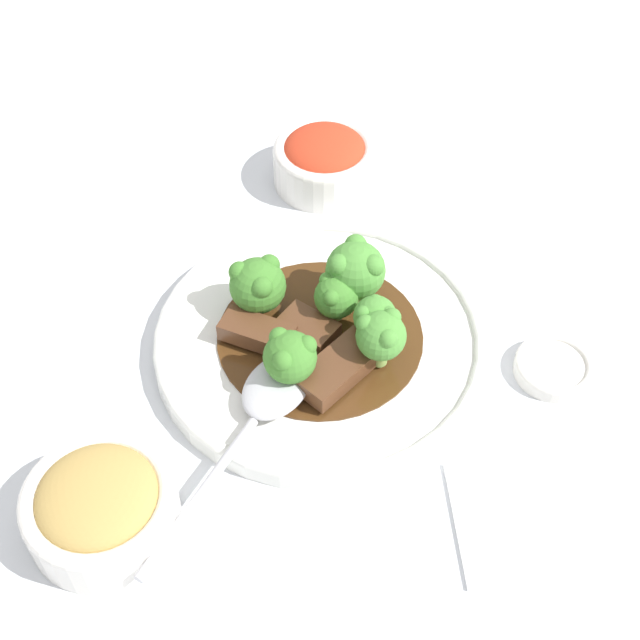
% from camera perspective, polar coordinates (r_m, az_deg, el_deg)
% --- Properties ---
extents(ground_plane, '(4.00, 4.00, 0.00)m').
position_cam_1_polar(ground_plane, '(0.71, 0.00, -1.80)').
color(ground_plane, silver).
extents(main_plate, '(0.26, 0.26, 0.02)m').
position_cam_1_polar(main_plate, '(0.70, 0.00, -1.29)').
color(main_plate, white).
rests_on(main_plate, ground_plane).
extents(beef_strip_0, '(0.04, 0.06, 0.02)m').
position_cam_1_polar(beef_strip_0, '(0.69, -4.03, -0.80)').
color(beef_strip_0, '#56331E').
rests_on(beef_strip_0, main_plate).
extents(beef_strip_1, '(0.05, 0.05, 0.01)m').
position_cam_1_polar(beef_strip_1, '(0.69, -0.78, -0.45)').
color(beef_strip_1, '#56331E').
rests_on(beef_strip_1, main_plate).
extents(beef_strip_2, '(0.08, 0.07, 0.02)m').
position_cam_1_polar(beef_strip_2, '(0.66, 1.35, -2.96)').
color(beef_strip_2, '#56331E').
rests_on(beef_strip_2, main_plate).
extents(broccoli_floret_0, '(0.03, 0.03, 0.04)m').
position_cam_1_polar(broccoli_floret_0, '(0.67, 3.54, 0.22)').
color(broccoli_floret_0, '#8EB756').
rests_on(broccoli_floret_0, main_plate).
extents(broccoli_floret_1, '(0.04, 0.04, 0.05)m').
position_cam_1_polar(broccoli_floret_1, '(0.64, -1.94, -2.35)').
color(broccoli_floret_1, '#7FA84C').
rests_on(broccoli_floret_1, main_plate).
extents(broccoli_floret_2, '(0.04, 0.04, 0.05)m').
position_cam_1_polar(broccoli_floret_2, '(0.70, -4.01, 2.28)').
color(broccoli_floret_2, '#7FA84C').
rests_on(broccoli_floret_2, main_plate).
extents(broccoli_floret_3, '(0.05, 0.05, 0.06)m').
position_cam_1_polar(broccoli_floret_3, '(0.70, 2.29, 3.24)').
color(broccoli_floret_3, '#7FA84C').
rests_on(broccoli_floret_3, main_plate).
extents(broccoli_floret_4, '(0.03, 0.03, 0.04)m').
position_cam_1_polar(broccoli_floret_4, '(0.69, 1.05, 1.55)').
color(broccoli_floret_4, '#8EB756').
rests_on(broccoli_floret_4, main_plate).
extents(broccoli_floret_5, '(0.04, 0.04, 0.05)m').
position_cam_1_polar(broccoli_floret_5, '(0.65, 3.93, -0.98)').
color(broccoli_floret_5, '#8EB756').
rests_on(broccoli_floret_5, main_plate).
extents(serving_spoon, '(0.19, 0.12, 0.01)m').
position_cam_1_polar(serving_spoon, '(0.65, -3.41, -5.14)').
color(serving_spoon, '#B7B7BC').
rests_on(serving_spoon, main_plate).
extents(side_bowl_kimchi, '(0.10, 0.10, 0.05)m').
position_cam_1_polar(side_bowl_kimchi, '(0.84, -0.02, 10.25)').
color(side_bowl_kimchi, white).
rests_on(side_bowl_kimchi, ground_plane).
extents(side_bowl_appetizer, '(0.10, 0.10, 0.05)m').
position_cam_1_polar(side_bowl_appetizer, '(0.62, -13.89, -11.46)').
color(side_bowl_appetizer, white).
rests_on(side_bowl_appetizer, ground_plane).
extents(sauce_dish, '(0.06, 0.06, 0.01)m').
position_cam_1_polar(sauce_dish, '(0.71, 14.71, -2.92)').
color(sauce_dish, white).
rests_on(sauce_dish, ground_plane).
extents(paper_napkin, '(0.10, 0.10, 0.01)m').
position_cam_1_polar(paper_napkin, '(0.64, 12.86, -12.30)').
color(paper_napkin, white).
rests_on(paper_napkin, ground_plane).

